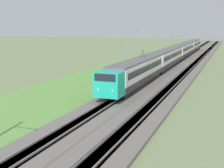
# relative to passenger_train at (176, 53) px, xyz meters

# --- Properties ---
(ballast_main) EXTENTS (240.00, 4.40, 0.30)m
(ballast_main) POSITION_rel_passenger_train_xyz_m (-16.36, 0.00, -2.15)
(ballast_main) COLOR #605B56
(ballast_main) RESTS_ON ground
(ballast_adjacent) EXTENTS (240.00, 4.40, 0.30)m
(ballast_adjacent) POSITION_rel_passenger_train_xyz_m (-16.36, -4.37, -2.15)
(ballast_adjacent) COLOR #605B56
(ballast_adjacent) RESTS_ON ground
(track_main) EXTENTS (240.00, 1.57, 0.45)m
(track_main) POSITION_rel_passenger_train_xyz_m (-16.36, 0.00, -2.14)
(track_main) COLOR #4C4238
(track_main) RESTS_ON ground
(track_adjacent) EXTENTS (240.00, 1.57, 0.45)m
(track_adjacent) POSITION_rel_passenger_train_xyz_m (-16.36, -4.37, -2.14)
(track_adjacent) COLOR #4C4238
(track_adjacent) RESTS_ON ground
(grass_verge) EXTENTS (240.00, 13.83, 0.12)m
(grass_verge) POSITION_rel_passenger_train_xyz_m (-16.36, 6.97, -2.24)
(grass_verge) COLOR #5B8E42
(grass_verge) RESTS_ON ground
(passenger_train) EXTENTS (83.79, 2.91, 4.94)m
(passenger_train) POSITION_rel_passenger_train_xyz_m (0.00, 0.00, 0.00)
(passenger_train) COLOR #19A88E
(passenger_train) RESTS_ON ground
(catenary_mast_mid) EXTENTS (0.22, 2.56, 8.67)m
(catenary_mast_mid) POSITION_rel_passenger_train_xyz_m (-26.08, 2.94, 2.17)
(catenary_mast_mid) COLOR slate
(catenary_mast_mid) RESTS_ON ground
(catenary_mast_far) EXTENTS (0.22, 2.56, 9.10)m
(catenary_mast_far) POSITION_rel_passenger_train_xyz_m (9.73, 2.94, 2.39)
(catenary_mast_far) COLOR slate
(catenary_mast_far) RESTS_ON ground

